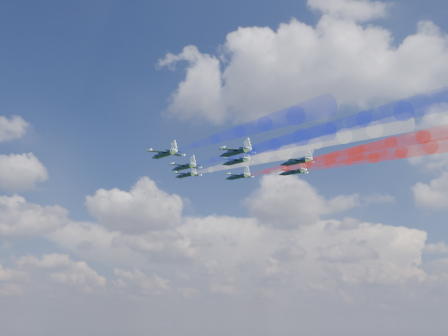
% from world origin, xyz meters
% --- Properties ---
extents(jet_lead, '(15.68, 15.00, 5.21)m').
position_xyz_m(jet_lead, '(5.40, 29.00, 153.50)').
color(jet_lead, black).
extents(trail_lead, '(41.34, 27.86, 9.14)m').
position_xyz_m(trail_lead, '(29.47, 14.23, 150.53)').
color(trail_lead, white).
extents(jet_inner_left, '(15.68, 15.00, 5.21)m').
position_xyz_m(jet_inner_left, '(12.60, 11.86, 150.17)').
color(jet_inner_left, black).
extents(trail_inner_left, '(41.34, 27.86, 9.14)m').
position_xyz_m(trail_inner_left, '(36.66, -2.91, 147.20)').
color(trail_inner_left, '#1926DA').
extents(jet_inner_right, '(15.68, 15.00, 5.21)m').
position_xyz_m(jet_inner_right, '(21.66, 31.99, 152.15)').
color(jet_inner_right, black).
extents(trail_inner_right, '(41.34, 27.86, 9.14)m').
position_xyz_m(trail_inner_right, '(45.72, 17.21, 149.18)').
color(trail_inner_right, red).
extents(jet_outer_left, '(15.68, 15.00, 5.21)m').
position_xyz_m(jet_outer_left, '(14.89, -4.53, 148.28)').
color(jet_outer_left, black).
extents(trail_outer_left, '(41.34, 27.86, 9.14)m').
position_xyz_m(trail_outer_left, '(38.95, -19.31, 145.31)').
color(trail_outer_left, '#1926DA').
extents(jet_center_third, '(15.68, 15.00, 5.21)m').
position_xyz_m(jet_center_third, '(27.30, 13.48, 150.63)').
color(jet_center_third, black).
extents(trail_center_third, '(41.34, 27.86, 9.14)m').
position_xyz_m(trail_center_third, '(51.36, -1.29, 147.66)').
color(trail_center_third, white).
extents(jet_outer_right, '(15.68, 15.00, 5.21)m').
position_xyz_m(jet_outer_right, '(38.64, 32.74, 152.01)').
color(jet_outer_right, black).
extents(trail_outer_right, '(41.34, 27.86, 9.14)m').
position_xyz_m(trail_outer_right, '(62.71, 17.97, 149.04)').
color(trail_outer_right, red).
extents(jet_rear_left, '(15.68, 15.00, 5.21)m').
position_xyz_m(jet_rear_left, '(32.52, -2.45, 147.36)').
color(jet_rear_left, black).
extents(trail_rear_left, '(41.34, 27.86, 9.14)m').
position_xyz_m(trail_rear_left, '(56.58, -17.22, 144.39)').
color(trail_rear_left, '#1926DA').
extents(jet_rear_right, '(15.68, 15.00, 5.21)m').
position_xyz_m(jet_rear_right, '(43.03, 17.03, 149.88)').
color(jet_rear_right, black).
extents(trail_rear_right, '(41.34, 27.86, 9.14)m').
position_xyz_m(trail_rear_right, '(67.09, 2.25, 146.91)').
color(trail_rear_right, red).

